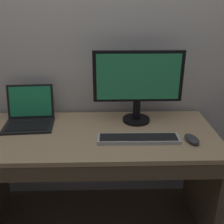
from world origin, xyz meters
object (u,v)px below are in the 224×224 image
Objects in this scene: external_monitor at (138,83)px; wired_keyboard at (138,139)px; laptop_black at (29,116)px; computer_mouse at (192,139)px.

external_monitor is 0.37m from wired_keyboard.
laptop_black is 0.75m from wired_keyboard.
wired_keyboard is 3.96× the size of computer_mouse.
external_monitor is at bearing 86.11° from wired_keyboard.
external_monitor is 0.48m from computer_mouse.
laptop_black is 2.69× the size of computer_mouse.
laptop_black reaches higher than computer_mouse.
wired_keyboard is (-0.02, -0.26, -0.26)m from external_monitor.
computer_mouse is at bearing -4.03° from wired_keyboard.
wired_keyboard is at bearing -93.89° from external_monitor.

